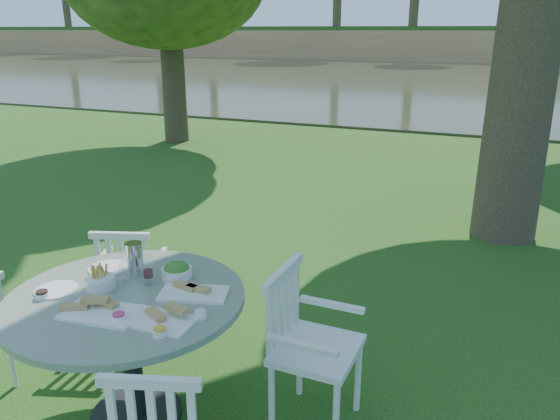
{
  "coord_description": "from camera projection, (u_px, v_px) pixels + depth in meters",
  "views": [
    {
      "loc": [
        1.71,
        -3.87,
        2.32
      ],
      "look_at": [
        0.0,
        0.2,
        0.85
      ],
      "focal_mm": 35.0,
      "sensor_mm": 36.0,
      "label": 1
    }
  ],
  "objects": [
    {
      "name": "table",
      "position": [
        128.0,
        321.0,
        3.22
      ],
      "size": [
        1.39,
        1.39,
        0.84
      ],
      "color": "black",
      "rests_on": "ground"
    },
    {
      "name": "river",
      "position": [
        473.0,
        82.0,
        24.87
      ],
      "size": [
        100.0,
        28.0,
        0.12
      ],
      "primitive_type": "cube",
      "color": "#30321E",
      "rests_on": "ground"
    },
    {
      "name": "chair_nw",
      "position": [
        128.0,
        273.0,
        4.22
      ],
      "size": [
        0.57,
        0.55,
        0.89
      ],
      "rotation": [
        0.0,
        0.0,
        -2.8
      ],
      "color": "white",
      "rests_on": "ground"
    },
    {
      "name": "chair_ne",
      "position": [
        302.0,
        336.0,
        3.24
      ],
      "size": [
        0.48,
        0.51,
        1.0
      ],
      "rotation": [
        0.0,
        0.0,
        -4.73
      ],
      "color": "white",
      "rests_on": "ground"
    },
    {
      "name": "ground",
      "position": [
        271.0,
        309.0,
        4.75
      ],
      "size": [
        140.0,
        140.0,
        0.0
      ],
      "primitive_type": "plane",
      "color": "#133A0C",
      "rests_on": "ground"
    },
    {
      "name": "tableware",
      "position": [
        134.0,
        284.0,
        3.24
      ],
      "size": [
        1.13,
        0.8,
        0.22
      ],
      "color": "white",
      "rests_on": "table"
    }
  ]
}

